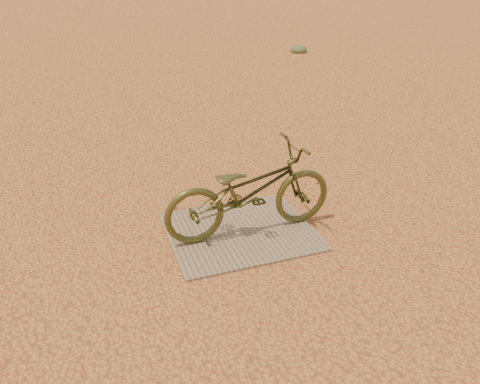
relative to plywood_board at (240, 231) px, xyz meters
name	(u,v)px	position (x,y,z in m)	size (l,w,h in m)	color
ground	(231,217)	(0.01, 0.32, -0.01)	(120.00, 120.00, 0.00)	#C98641
plywood_board	(240,231)	(0.00, 0.00, 0.00)	(1.39, 1.20, 0.02)	gray
bicycle	(250,191)	(0.09, -0.04, 0.45)	(0.58, 1.66, 0.87)	#464821
kale_b	(298,52)	(4.86, 8.65, -0.01)	(0.47, 0.47, 0.26)	#5B724B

